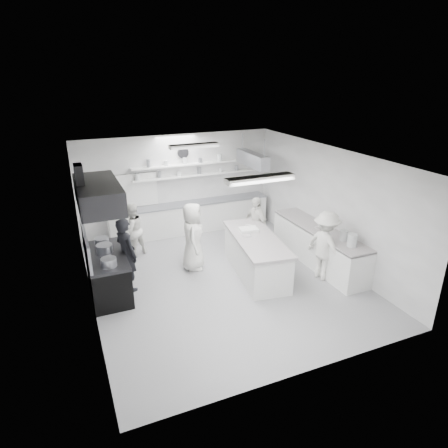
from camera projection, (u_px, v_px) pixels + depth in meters
name	position (u px, v px, depth m)	size (l,w,h in m)	color
floor	(221.00, 279.00, 9.57)	(6.00, 7.00, 0.02)	#969699
ceiling	(221.00, 156.00, 8.47)	(6.00, 7.00, 0.02)	silver
wall_back	(177.00, 184.00, 12.02)	(6.00, 0.04, 3.00)	silver
wall_front	(309.00, 296.00, 6.02)	(6.00, 0.04, 3.00)	silver
wall_left	(85.00, 242.00, 7.93)	(0.04, 7.00, 3.00)	silver
wall_right	(328.00, 205.00, 10.11)	(0.04, 7.00, 3.00)	silver
stove	(108.00, 275.00, 8.80)	(0.80, 1.80, 0.90)	black
exhaust_hood	(98.00, 194.00, 8.11)	(0.85, 2.00, 0.50)	#232326
back_counter	(191.00, 217.00, 12.25)	(5.00, 0.60, 0.92)	white
shelf_lower	(200.00, 175.00, 12.07)	(4.20, 0.26, 0.04)	white
shelf_upper	(200.00, 163.00, 11.95)	(4.20, 0.26, 0.04)	white
pass_through_window	(135.00, 190.00, 11.55)	(1.30, 0.04, 1.00)	black
wall_clock	(183.00, 153.00, 11.71)	(0.32, 0.32, 0.05)	white
right_counter	(318.00, 246.00, 10.19)	(0.74, 3.30, 0.94)	white
pot_rack	(252.00, 160.00, 11.52)	(0.30, 1.60, 0.40)	#94979F
light_fixture_front	(260.00, 179.00, 6.95)	(1.30, 0.25, 0.10)	white
light_fixture_rear	(194.00, 146.00, 10.04)	(1.30, 0.25, 0.10)	white
prep_island	(256.00, 256.00, 9.67)	(0.93, 2.49, 0.92)	white
stove_pot	(105.00, 250.00, 8.66)	(0.36, 0.36, 0.25)	#94979F
cook_stove	(126.00, 255.00, 8.82)	(0.64, 0.42, 1.74)	black
cook_back	(132.00, 230.00, 10.55)	(0.72, 0.56, 1.48)	white
cook_island_left	(193.00, 237.00, 9.77)	(0.85, 0.55, 1.74)	white
cook_island_right	(256.00, 225.00, 10.70)	(0.94, 0.39, 1.60)	white
cook_right	(325.00, 246.00, 9.29)	(1.11, 0.64, 1.71)	white
bowl_island_a	(246.00, 236.00, 9.61)	(0.24, 0.24, 0.06)	#94979F
bowl_island_b	(249.00, 227.00, 10.16)	(0.21, 0.21, 0.07)	white
bowl_right	(319.00, 229.00, 10.02)	(0.22, 0.22, 0.05)	white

